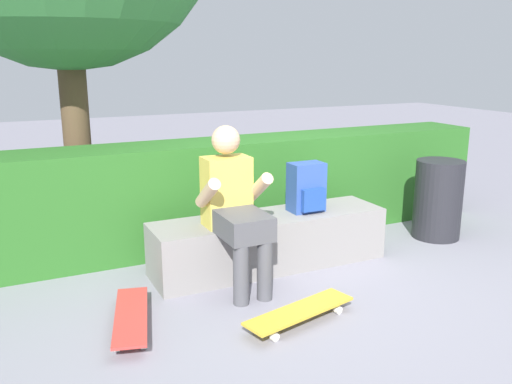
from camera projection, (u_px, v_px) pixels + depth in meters
ground_plane at (291, 281)px, 4.10m from camera, size 24.00×24.00×0.00m
bench_main at (270, 241)px, 4.36m from camera, size 1.92×0.49×0.43m
person_skater at (234, 203)px, 3.90m from camera, size 0.49×0.62×1.18m
skateboard_near_person at (300, 312)px, 3.46m from camera, size 0.82×0.39×0.09m
skateboard_beside_bench at (131, 316)px, 3.40m from camera, size 0.39×0.82×0.09m
backpack_on_bench at (307, 188)px, 4.39m from camera, size 0.28×0.23×0.40m
hedge_row at (225, 191)px, 4.93m from camera, size 5.35×0.57×0.93m
trash_bin at (438, 199)px, 5.03m from camera, size 0.44×0.44×0.73m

